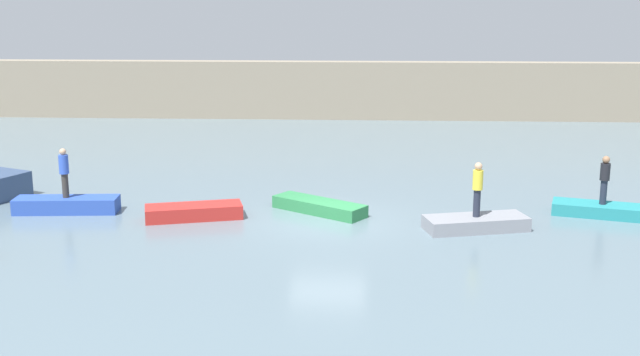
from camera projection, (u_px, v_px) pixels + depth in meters
The scene contains 10 objects.
ground_plane at pixel (328, 222), 25.54m from camera, with size 120.00×120.00×0.00m, color slate.
embankment_wall at pixel (344, 90), 47.25m from camera, with size 80.00×1.20×3.47m, color gray.
rowboat_blue at pixel (67, 205), 26.62m from camera, with size 3.48×0.95×0.53m, color #2B4CAD.
rowboat_red at pixel (194, 212), 25.87m from camera, with size 3.17×1.06×0.47m, color red.
rowboat_green at pixel (319, 206), 26.62m from camera, with size 3.42×0.96×0.42m, color #2D7F47.
rowboat_grey at pixel (476, 223), 24.59m from camera, with size 3.23×1.19×0.44m, color gray.
rowboat_teal at pixel (602, 210), 26.19m from camera, with size 3.22×1.10×0.41m, color teal.
person_blue_shirt at pixel (64, 170), 26.35m from camera, with size 0.32×0.32×1.70m.
person_dark_shirt at pixel (605, 177), 25.93m from camera, with size 0.32×0.32×1.65m.
person_yellow_shirt at pixel (478, 186), 24.33m from camera, with size 0.32×0.32×1.75m.
Camera 1 is at (1.05, -24.54, 7.13)m, focal length 43.69 mm.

